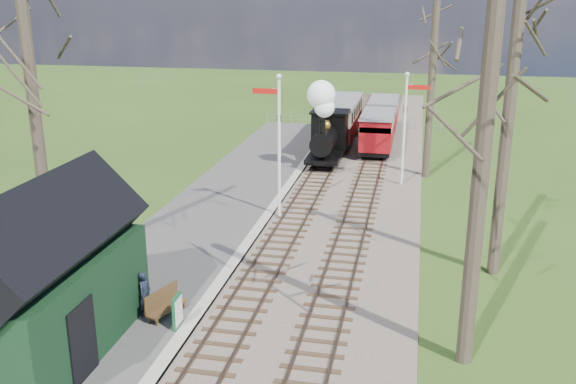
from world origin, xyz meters
name	(u,v)px	position (x,y,z in m)	size (l,w,h in m)	color
distant_hills	(382,214)	(1.40, 64.38, -16.21)	(114.40, 48.00, 22.02)	#385B23
ballast_bed	(342,182)	(1.30, 22.00, 0.05)	(8.00, 60.00, 0.10)	brown
track_near	(317,179)	(0.00, 22.00, 0.10)	(1.60, 60.00, 0.15)	brown
track_far	(368,182)	(2.60, 22.00, 0.10)	(1.60, 60.00, 0.15)	brown
platform	(203,227)	(-3.50, 14.00, 0.10)	(5.00, 44.00, 0.20)	#474442
coping_strip	(257,231)	(-1.20, 14.00, 0.10)	(0.40, 44.00, 0.21)	#B2AD9E
station_shed	(45,279)	(-4.30, 4.00, 2.27)	(3.25, 6.30, 4.78)	black
semaphore_near	(277,137)	(-0.77, 16.00, 3.62)	(1.22, 0.24, 6.22)	silver
semaphore_far	(406,121)	(4.37, 22.00, 3.35)	(1.22, 0.24, 5.72)	silver
bare_trees	(302,129)	(1.33, 10.10, 5.21)	(15.51, 22.39, 12.00)	#382D23
fence_line	(352,121)	(0.30, 36.00, 0.55)	(12.60, 0.08, 1.00)	slate
locomotive	(326,128)	(-0.01, 25.09, 2.21)	(1.93, 4.49, 4.81)	black
coach	(340,118)	(0.00, 31.16, 1.61)	(2.25, 7.70, 2.36)	black
red_carriage_a	(377,132)	(2.60, 28.44, 1.40)	(1.91, 4.73, 2.01)	black
red_carriage_b	(383,115)	(2.60, 33.94, 1.40)	(1.91, 4.73, 2.01)	black
sign_board	(177,311)	(-1.46, 5.86, 0.69)	(0.11, 0.67, 0.97)	#104B25
bench	(164,303)	(-2.12, 6.45, 0.58)	(0.85, 1.48, 0.81)	#4C341B
person	(145,294)	(-2.66, 6.35, 0.89)	(0.50, 0.33, 1.37)	black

